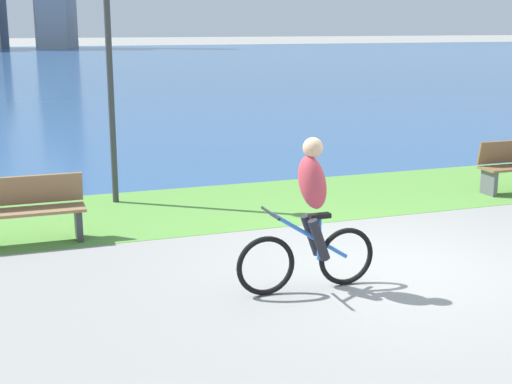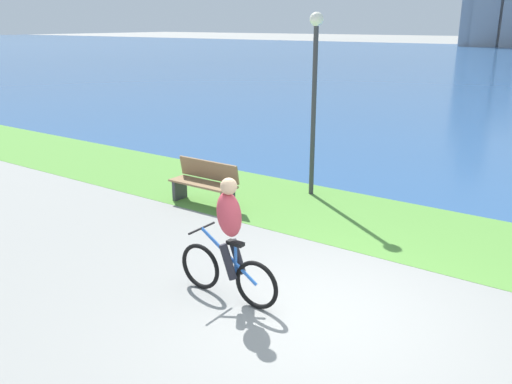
# 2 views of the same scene
# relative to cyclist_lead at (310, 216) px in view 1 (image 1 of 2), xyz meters

# --- Properties ---
(ground_plane) EXTENTS (300.00, 300.00, 0.00)m
(ground_plane) POSITION_rel_cyclist_lead_xyz_m (1.23, 0.32, -0.84)
(ground_plane) COLOR gray
(grass_strip_bayside) EXTENTS (120.00, 2.93, 0.01)m
(grass_strip_bayside) POSITION_rel_cyclist_lead_xyz_m (1.23, 3.87, -0.84)
(grass_strip_bayside) COLOR #59933D
(grass_strip_bayside) RESTS_ON ground
(bay_water_surface) EXTENTS (300.00, 86.52, 0.00)m
(bay_water_surface) POSITION_rel_cyclist_lead_xyz_m (1.23, 48.59, -0.84)
(bay_water_surface) COLOR #2D568C
(bay_water_surface) RESTS_ON ground
(cyclist_lead) EXTENTS (1.63, 0.52, 1.71)m
(cyclist_lead) POSITION_rel_cyclist_lead_xyz_m (0.00, 0.00, 0.00)
(cyclist_lead) COLOR black
(cyclist_lead) RESTS_ON ground
(bench_far_along_path) EXTENTS (1.50, 0.47, 0.90)m
(bench_far_along_path) POSITION_rel_cyclist_lead_xyz_m (-2.86, 2.84, -0.39)
(bench_far_along_path) COLOR olive
(bench_far_along_path) RESTS_ON ground
(lamppost_tall) EXTENTS (0.28, 0.28, 3.78)m
(lamppost_tall) POSITION_rel_cyclist_lead_xyz_m (-1.43, 4.71, 1.64)
(lamppost_tall) COLOR #38383D
(lamppost_tall) RESTS_ON ground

